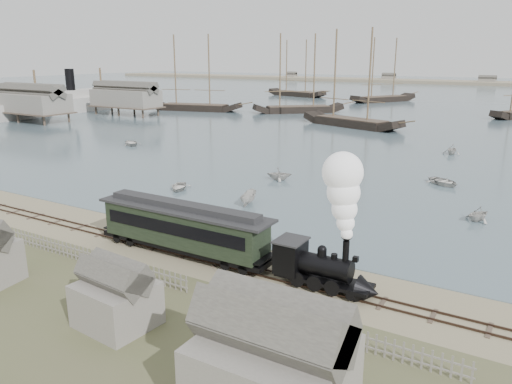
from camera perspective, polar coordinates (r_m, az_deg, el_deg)
The scene contains 24 objects.
ground at distance 39.30m, azimuth -4.87°, elevation -6.50°, with size 600.00×600.00×0.00m, color gray.
harbor_water at distance 201.18m, azimuth 25.01°, elevation 9.83°, with size 600.00×336.00×0.06m, color #445862.
rail_track at distance 37.81m, azimuth -6.65°, elevation -7.39°, with size 120.00×1.80×0.16m.
picket_fence_west at distance 38.76m, azimuth -18.97°, elevation -7.65°, with size 19.00×0.10×1.20m, color gray, non-canonical shape.
picket_fence_east at distance 27.89m, azimuth 7.67°, elevation -16.37°, with size 15.00×0.10×1.20m, color gray, non-canonical shape.
shed_mid at distance 29.98m, azimuth -15.48°, elevation -14.40°, with size 4.00×3.50×3.60m, color gray, non-canonical shape.
western_wharf at distance 120.17m, azimuth -23.90°, elevation 9.06°, with size 36.00×56.00×8.00m, color gray, non-canonical shape.
far_spit at distance 280.70m, azimuth 26.91°, elevation 10.79°, with size 500.00×20.00×1.80m, color tan.
locomotive at distance 31.33m, azimuth 9.15°, elevation -4.58°, with size 6.97×2.60×8.69m.
passenger_coach at distance 37.77m, azimuth -8.28°, elevation -3.91°, with size 14.61×2.82×3.55m.
beached_dinghy at distance 38.72m, azimuth -3.41°, elevation -6.25°, with size 3.43×2.45×0.71m, color #BCB9B3.
steamship at distance 142.66m, azimuth -20.39°, elevation 10.84°, with size 50.67×8.44×11.08m, color #BCB9B3, non-canonical shape.
rowboat_0 at distance 56.38m, azimuth -8.82°, elevation 0.62°, with size 3.40×2.43×0.70m, color #BCB9B3.
rowboat_1 at distance 60.01m, azimuth 2.67°, elevation 2.10°, with size 2.95×2.54×1.55m, color #BCB9B3.
rowboat_2 at distance 50.30m, azimuth -0.91°, elevation -0.70°, with size 3.19×1.20×1.23m, color #BCB9B3.
rowboat_3 at distance 61.72m, azimuth 20.68°, elevation 1.14°, with size 4.00×2.86×0.83m, color #BCB9B3.
rowboat_4 at distance 49.46m, azimuth 24.06°, elevation -2.27°, with size 2.61×2.25×1.37m, color #BCB9B3.
rowboat_6 at distance 86.40m, azimuth -14.10°, elevation 5.51°, with size 3.93×2.81×0.81m, color #BCB9B3.
rowboat_7 at distance 81.37m, azimuth 21.49°, elevation 4.56°, with size 2.89×2.50×1.52m, color #BCB9B3.
schooner_0 at distance 137.34m, azimuth -7.14°, elevation 13.38°, with size 25.67×5.92×20.00m, color black, non-canonical shape.
schooner_1 at distance 131.64m, azimuth 4.94°, elevation 13.36°, with size 23.49×5.42×20.00m, color black, non-canonical shape.
schooner_2 at distance 106.93m, azimuth 11.08°, elevation 12.68°, with size 23.46×5.41×20.00m, color black, non-canonical shape.
schooner_6 at distance 185.73m, azimuth 4.70°, elevation 13.94°, with size 24.10×5.56×20.00m, color black, non-canonical shape.
schooner_7 at distance 167.93m, azimuth 14.53°, elevation 13.37°, with size 23.98×5.53×20.00m, color black, non-canonical shape.
Camera 1 is at (21.47, -29.50, 14.62)m, focal length 35.00 mm.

